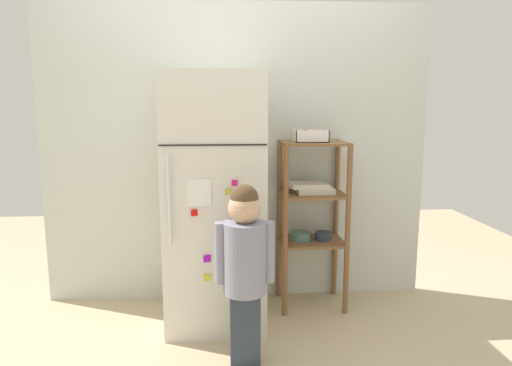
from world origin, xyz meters
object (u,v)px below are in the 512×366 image
(refrigerator, at_px, (215,200))
(child_standing, at_px, (245,257))
(pantry_shelf_unit, at_px, (312,207))
(fruit_bin, at_px, (309,137))

(refrigerator, distance_m, child_standing, 0.61)
(child_standing, bearing_deg, refrigerator, 106.26)
(refrigerator, height_order, pantry_shelf_unit, refrigerator)
(refrigerator, distance_m, pantry_shelf_unit, 0.68)
(refrigerator, relative_size, fruit_bin, 7.24)
(fruit_bin, bearing_deg, child_standing, -124.07)
(pantry_shelf_unit, bearing_deg, refrigerator, -167.00)
(child_standing, relative_size, fruit_bin, 4.51)
(pantry_shelf_unit, bearing_deg, fruit_bin, -147.99)
(refrigerator, xyz_separation_m, child_standing, (0.16, -0.56, -0.20))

